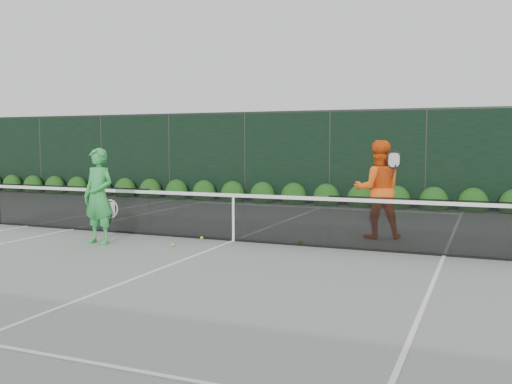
% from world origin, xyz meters
% --- Properties ---
extents(ground, '(80.00, 80.00, 0.00)m').
position_xyz_m(ground, '(0.00, 0.00, 0.00)').
color(ground, gray).
rests_on(ground, ground).
extents(tennis_net, '(12.90, 0.10, 1.07)m').
position_xyz_m(tennis_net, '(-0.02, 0.00, 0.53)').
color(tennis_net, black).
rests_on(tennis_net, ground).
extents(player_woman, '(0.74, 0.53, 1.91)m').
position_xyz_m(player_woman, '(-2.37, -1.26, 0.95)').
color(player_woman, green).
rests_on(player_woman, ground).
extents(player_man, '(1.21, 1.07, 2.06)m').
position_xyz_m(player_man, '(2.65, 1.51, 1.03)').
color(player_man, '#FF5F15').
rests_on(player_man, ground).
extents(court_lines, '(11.03, 23.83, 0.01)m').
position_xyz_m(court_lines, '(0.00, 0.00, 0.01)').
color(court_lines, white).
rests_on(court_lines, ground).
extents(windscreen_fence, '(32.00, 21.07, 3.06)m').
position_xyz_m(windscreen_fence, '(0.00, -2.71, 1.51)').
color(windscreen_fence, black).
rests_on(windscreen_fence, ground).
extents(hedge_row, '(31.66, 0.65, 0.94)m').
position_xyz_m(hedge_row, '(-0.00, 7.15, 0.23)').
color(hedge_row, '#14370F').
rests_on(hedge_row, ground).
extents(tennis_balls, '(2.29, 1.34, 0.07)m').
position_xyz_m(tennis_balls, '(0.30, -0.14, 0.03)').
color(tennis_balls, '#ADDB30').
rests_on(tennis_balls, ground).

